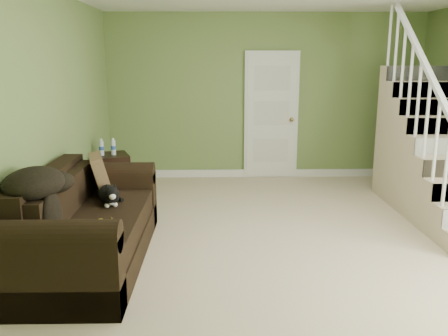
{
  "coord_description": "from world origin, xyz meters",
  "views": [
    {
      "loc": [
        -0.8,
        -4.85,
        1.87
      ],
      "look_at": [
        -0.7,
        0.26,
        0.71
      ],
      "focal_mm": 38.0,
      "sensor_mm": 36.0,
      "label": 1
    }
  ],
  "objects_px": {
    "banana": "(104,223)",
    "side_table": "(110,175)",
    "sofa": "(86,228)",
    "cat": "(108,195)"
  },
  "relations": [
    {
      "from": "banana",
      "to": "side_table",
      "type": "bearing_deg",
      "value": 59.93
    },
    {
      "from": "sofa",
      "to": "banana",
      "type": "relative_size",
      "value": 11.09
    },
    {
      "from": "cat",
      "to": "banana",
      "type": "height_order",
      "value": "cat"
    },
    {
      "from": "cat",
      "to": "banana",
      "type": "relative_size",
      "value": 2.65
    },
    {
      "from": "cat",
      "to": "banana",
      "type": "xyz_separation_m",
      "value": [
        0.09,
        -0.61,
        -0.07
      ]
    },
    {
      "from": "side_table",
      "to": "sofa",
      "type": "bearing_deg",
      "value": -83.53
    },
    {
      "from": "side_table",
      "to": "banana",
      "type": "relative_size",
      "value": 4.18
    },
    {
      "from": "sofa",
      "to": "side_table",
      "type": "distance_m",
      "value": 2.21
    },
    {
      "from": "sofa",
      "to": "banana",
      "type": "xyz_separation_m",
      "value": [
        0.25,
        -0.34,
        0.17
      ]
    },
    {
      "from": "side_table",
      "to": "cat",
      "type": "bearing_deg",
      "value": -77.97
    }
  ]
}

